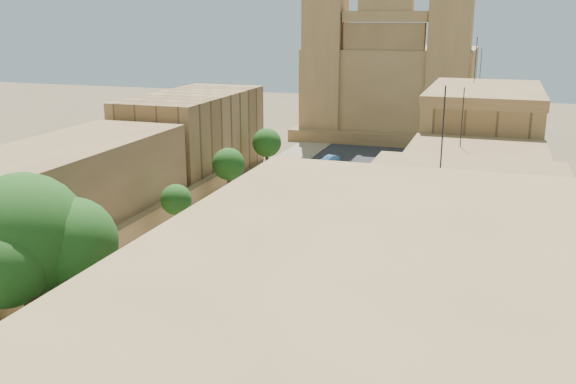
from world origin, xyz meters
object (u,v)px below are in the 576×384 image
Objects in this scene: street_tree_a at (99,243)px; pedestrian_a at (347,337)px; church at (390,77)px; car_white_b at (356,205)px; car_dkblue at (288,184)px; olive_pickup at (337,236)px; street_tree_d at (267,143)px; bus_green_north at (99,330)px; street_tree_b at (176,200)px; car_blue_b at (329,160)px; ficus_tree at (26,240)px; pedestrian_c at (367,259)px; bus_cream_east at (354,237)px; bus_red_east at (310,300)px; car_white_a at (286,200)px; red_truck at (179,300)px; car_cream at (332,237)px; car_blue_a at (226,243)px; street_tree_c at (229,164)px.

street_tree_a is 2.28× the size of pedestrian_a.
street_tree_a is at bearing -98.54° from church.
car_white_b is at bearing -84.52° from church.
street_tree_a is 1.07× the size of car_dkblue.
church is 55.06m from olive_pickup.
bus_green_north is (5.83, -44.86, -2.49)m from street_tree_d.
street_tree_b is at bearing 92.43° from bus_green_north.
street_tree_b is 1.34× the size of car_blue_b.
bus_green_north is 52.01m from car_blue_b.
ficus_tree is at bearing -85.78° from street_tree_a.
bus_green_north is 21.21m from pedestrian_c.
church is 55.77m from bus_cream_east.
ficus_tree reaches higher than street_tree_b.
car_dkblue is 2.13× the size of pedestrian_a.
street_tree_b is (0.00, 12.00, -0.03)m from street_tree_a.
street_tree_d is 0.60× the size of bus_red_east.
bus_cream_east is 4.04m from pedestrian_c.
car_blue_b is (5.62, 51.14, -5.40)m from ficus_tree.
car_white_a is at bearing 78.27° from ficus_tree.
street_tree_b is 0.47× the size of bus_red_east.
ficus_tree is 2.97× the size of car_white_b.
church is 32.72m from street_tree_d.
ficus_tree is at bearing -155.10° from red_truck.
church is 9.26× the size of car_white_a.
red_truck reaches higher than pedestrian_a.
car_cream is 1.30× the size of car_white_b.
car_blue_b is (-2.46, 47.38, -0.95)m from red_truck.
olive_pickup is at bearing 157.59° from car_cream.
car_blue_a is 20.68m from car_dkblue.
pedestrian_a is (3.24, -3.54, -0.32)m from bus_red_east.
church reaches higher than red_truck.
church is at bearing 76.79° from street_tree_c.
church is at bearing 81.46° from street_tree_a.
car_cream is 1.36× the size of car_blue_b.
car_dkblue is (-3.67, 33.40, -0.89)m from red_truck.
street_tree_a reaches higher than bus_green_north.
bus_cream_east is (10.67, 20.71, -0.04)m from bus_green_north.
street_tree_c is 30.16m from bus_red_east.
car_blue_b is (-10.29, 44.29, -0.75)m from bus_red_east.
bus_green_north is 33.32m from car_white_b.
olive_pickup reaches higher than pedestrian_c.
olive_pickup is at bearing 39.87° from street_tree_a.
car_cream is at bearing 133.21° from olive_pickup.
car_dkblue is (5.00, 5.16, -3.02)m from street_tree_c.
bus_cream_east is (7.83, 16.09, -0.28)m from red_truck.
street_tree_d is at bearing 90.00° from street_tree_a.
bus_green_north is at bearing -74.39° from street_tree_b.
bus_green_north is at bearing -101.25° from car_dkblue.
church reaches higher than street_tree_c.
bus_cream_east reaches higher than car_blue_b.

